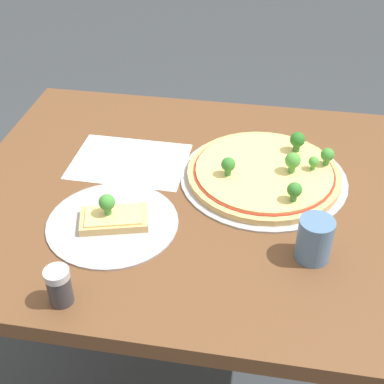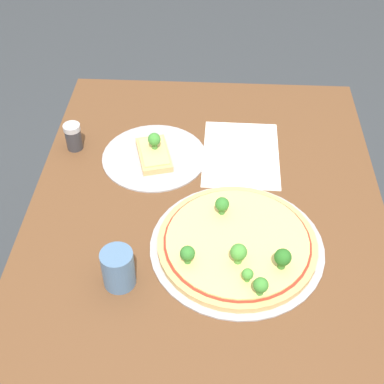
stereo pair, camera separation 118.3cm
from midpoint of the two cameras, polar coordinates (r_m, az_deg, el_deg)
ground_plane at (r=1.67m, az=18.54°, el=-27.81°), size 8.00×8.00×0.00m
dining_table at (r=1.11m, az=26.08°, el=-16.57°), size 1.02×0.81×0.75m
pizza_tray_whole at (r=0.99m, az=34.44°, el=-18.65°), size 0.37×0.37×0.07m
pizza_tray_slice at (r=1.06m, az=19.00°, el=-6.22°), size 0.26×0.26×0.07m
drinking_cup at (r=0.83m, az=22.98°, el=-25.37°), size 0.06×0.06×0.09m
condiment_shaker at (r=1.01m, az=7.80°, el=-3.86°), size 0.04×0.04×0.07m
paper_menu at (r=1.16m, az=29.06°, el=-5.54°), size 0.26×0.19×0.00m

